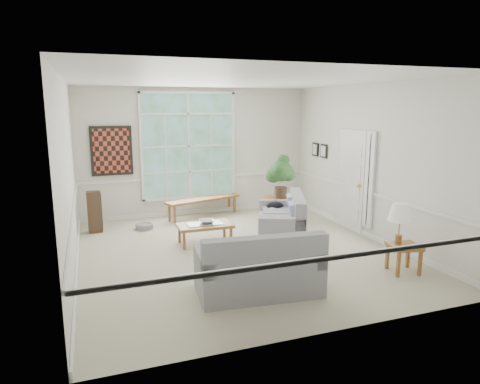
# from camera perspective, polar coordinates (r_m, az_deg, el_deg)

# --- Properties ---
(floor) EXTENTS (5.50, 6.00, 0.01)m
(floor) POSITION_cam_1_polar(r_m,az_deg,el_deg) (7.78, -0.20, -7.96)
(floor) COLOR #B3AD94
(floor) RESTS_ON ground
(ceiling) EXTENTS (5.50, 6.00, 0.02)m
(ceiling) POSITION_cam_1_polar(r_m,az_deg,el_deg) (7.36, -0.22, 14.71)
(ceiling) COLOR white
(ceiling) RESTS_ON ground
(wall_back) EXTENTS (5.50, 0.02, 3.00)m
(wall_back) POSITION_cam_1_polar(r_m,az_deg,el_deg) (10.28, -5.79, 5.33)
(wall_back) COLOR silver
(wall_back) RESTS_ON ground
(wall_front) EXTENTS (5.50, 0.02, 3.00)m
(wall_front) POSITION_cam_1_polar(r_m,az_deg,el_deg) (4.74, 11.90, -1.93)
(wall_front) COLOR silver
(wall_front) RESTS_ON ground
(wall_left) EXTENTS (0.02, 6.00, 3.00)m
(wall_left) POSITION_cam_1_polar(r_m,az_deg,el_deg) (7.02, -21.92, 1.76)
(wall_left) COLOR silver
(wall_left) RESTS_ON ground
(wall_right) EXTENTS (0.02, 6.00, 3.00)m
(wall_right) POSITION_cam_1_polar(r_m,az_deg,el_deg) (8.72, 17.14, 3.81)
(wall_right) COLOR silver
(wall_right) RESTS_ON ground
(window_back) EXTENTS (2.30, 0.08, 2.40)m
(window_back) POSITION_cam_1_polar(r_m,az_deg,el_deg) (10.18, -6.85, 6.10)
(window_back) COLOR white
(window_back) RESTS_ON wall_back
(entry_door) EXTENTS (0.08, 0.90, 2.10)m
(entry_door) POSITION_cam_1_polar(r_m,az_deg,el_deg) (9.24, 14.58, 1.53)
(entry_door) COLOR white
(entry_door) RESTS_ON floor
(door_sidelight) EXTENTS (0.08, 0.26, 1.90)m
(door_sidelight) POSITION_cam_1_polar(r_m,az_deg,el_deg) (8.72, 16.91, 1.50)
(door_sidelight) COLOR white
(door_sidelight) RESTS_ON wall_right
(wall_art) EXTENTS (0.90, 0.06, 1.10)m
(wall_art) POSITION_cam_1_polar(r_m,az_deg,el_deg) (9.94, -16.76, 5.28)
(wall_art) COLOR maroon
(wall_art) RESTS_ON wall_back
(wall_frame_near) EXTENTS (0.04, 0.26, 0.32)m
(wall_frame_near) POSITION_cam_1_polar(r_m,az_deg,el_deg) (10.14, 11.08, 5.38)
(wall_frame_near) COLOR black
(wall_frame_near) RESTS_ON wall_right
(wall_frame_far) EXTENTS (0.04, 0.26, 0.32)m
(wall_frame_far) POSITION_cam_1_polar(r_m,az_deg,el_deg) (10.48, 9.97, 5.61)
(wall_frame_far) COLOR black
(wall_frame_far) RESTS_ON wall_right
(loveseat_right) EXTENTS (1.42, 1.85, 0.89)m
(loveseat_right) POSITION_cam_1_polar(r_m,az_deg,el_deg) (8.41, 5.43, -3.31)
(loveseat_right) COLOR gray
(loveseat_right) RESTS_ON floor
(loveseat_front) EXTENTS (1.77, 1.03, 0.91)m
(loveseat_front) POSITION_cam_1_polar(r_m,az_deg,el_deg) (6.02, 2.46, -9.20)
(loveseat_front) COLOR gray
(loveseat_front) RESTS_ON floor
(coffee_table) EXTENTS (1.03, 0.57, 0.38)m
(coffee_table) POSITION_cam_1_polar(r_m,az_deg,el_deg) (8.18, -4.69, -5.58)
(coffee_table) COLOR brown
(coffee_table) RESTS_ON floor
(pewter_bowl) EXTENTS (0.36, 0.36, 0.08)m
(pewter_bowl) POSITION_cam_1_polar(r_m,az_deg,el_deg) (8.16, -4.43, -3.91)
(pewter_bowl) COLOR #A3A4A9
(pewter_bowl) RESTS_ON coffee_table
(window_bench) EXTENTS (1.89, 0.91, 0.44)m
(window_bench) POSITION_cam_1_polar(r_m,az_deg,el_deg) (10.17, -4.92, -2.05)
(window_bench) COLOR brown
(window_bench) RESTS_ON floor
(end_table) EXTENTS (0.59, 0.59, 0.57)m
(end_table) POSITION_cam_1_polar(r_m,az_deg,el_deg) (9.68, 4.95, -2.34)
(end_table) COLOR brown
(end_table) RESTS_ON floor
(houseplant) EXTENTS (0.64, 0.64, 0.97)m
(houseplant) POSITION_cam_1_polar(r_m,az_deg,el_deg) (9.48, 5.47, 2.10)
(houseplant) COLOR #2C5827
(houseplant) RESTS_ON end_table
(side_table) EXTENTS (0.52, 0.52, 0.45)m
(side_table) POSITION_cam_1_polar(r_m,az_deg,el_deg) (7.25, 20.96, -8.27)
(side_table) COLOR brown
(side_table) RESTS_ON floor
(table_lamp) EXTENTS (0.44, 0.44, 0.64)m
(table_lamp) POSITION_cam_1_polar(r_m,az_deg,el_deg) (7.11, 20.50, -4.00)
(table_lamp) COLOR white
(table_lamp) RESTS_ON side_table
(pet_bed) EXTENTS (0.41, 0.41, 0.11)m
(pet_bed) POSITION_cam_1_polar(r_m,az_deg,el_deg) (9.37, -12.64, -4.47)
(pet_bed) COLOR slate
(pet_bed) RESTS_ON floor
(floor_speaker) EXTENTS (0.28, 0.23, 0.86)m
(floor_speaker) POSITION_cam_1_polar(r_m,az_deg,el_deg) (9.32, -18.84, -2.53)
(floor_speaker) COLOR #3A281B
(floor_speaker) RESTS_ON floor
(cat) EXTENTS (0.44, 0.40, 0.17)m
(cat) POSITION_cam_1_polar(r_m,az_deg,el_deg) (8.95, 4.68, -1.77)
(cat) COLOR black
(cat) RESTS_ON loveseat_right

